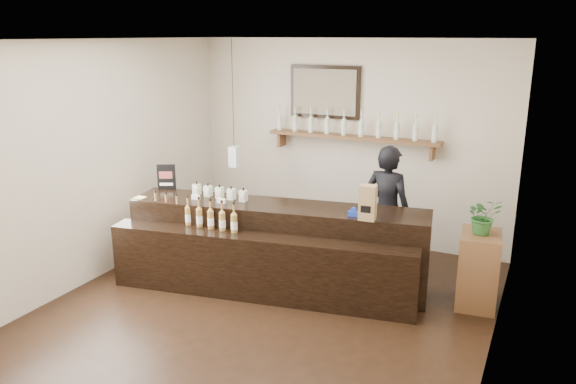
# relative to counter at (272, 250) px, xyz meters

# --- Properties ---
(ground) EXTENTS (5.00, 5.00, 0.00)m
(ground) POSITION_rel_counter_xyz_m (0.21, -0.57, -0.45)
(ground) COLOR black
(ground) RESTS_ON ground
(room_shell) EXTENTS (5.00, 5.00, 5.00)m
(room_shell) POSITION_rel_counter_xyz_m (0.21, -0.57, 1.25)
(room_shell) COLOR beige
(room_shell) RESTS_ON ground
(back_wall_decor) EXTENTS (2.66, 0.96, 1.69)m
(back_wall_decor) POSITION_rel_counter_xyz_m (0.05, 1.80, 1.31)
(back_wall_decor) COLOR brown
(back_wall_decor) RESTS_ON ground
(counter) EXTENTS (3.51, 1.50, 1.13)m
(counter) POSITION_rel_counter_xyz_m (0.00, 0.00, 0.00)
(counter) COLOR black
(counter) RESTS_ON ground
(promo_sign) EXTENTS (0.21, 0.12, 0.32)m
(promo_sign) POSITION_rel_counter_xyz_m (-1.54, 0.12, 0.67)
(promo_sign) COLOR black
(promo_sign) RESTS_ON counter
(paper_bag) EXTENTS (0.18, 0.14, 0.38)m
(paper_bag) POSITION_rel_counter_xyz_m (1.10, 0.05, 0.70)
(paper_bag) COLOR #987849
(paper_bag) RESTS_ON counter
(tape_dispenser) EXTENTS (0.12, 0.06, 0.10)m
(tape_dispenser) POSITION_rel_counter_xyz_m (0.93, 0.11, 0.55)
(tape_dispenser) COLOR #1835AC
(tape_dispenser) RESTS_ON counter
(side_cabinet) EXTENTS (0.47, 0.60, 0.82)m
(side_cabinet) POSITION_rel_counter_xyz_m (2.21, 0.56, -0.04)
(side_cabinet) COLOR brown
(side_cabinet) RESTS_ON ground
(potted_plant) EXTENTS (0.46, 0.45, 0.39)m
(potted_plant) POSITION_rel_counter_xyz_m (2.21, 0.56, 0.56)
(potted_plant) COLOR #2C6428
(potted_plant) RESTS_ON side_cabinet
(shopkeeper) EXTENTS (0.72, 0.54, 1.81)m
(shopkeeper) POSITION_rel_counter_xyz_m (1.06, 0.98, 0.45)
(shopkeeper) COLOR black
(shopkeeper) RESTS_ON ground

